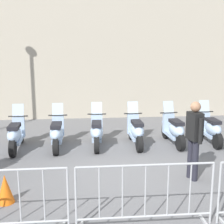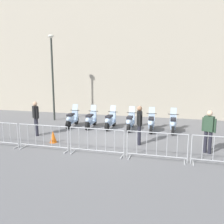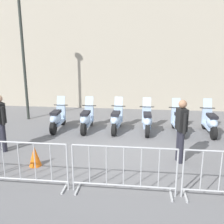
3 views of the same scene
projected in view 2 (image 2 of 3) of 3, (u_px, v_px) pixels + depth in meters
The scene contains 16 objects.
ground_plane at pixel (112, 138), 11.67m from camera, with size 120.00×120.00×0.00m, color slate.
building_facade at pixel (136, 43), 17.32m from camera, with size 28.00×2.40×10.32m, color #B2A893.
motorcycle_0 at pixel (72, 119), 13.92m from camera, with size 0.56×1.72×1.24m.
motorcycle_1 at pixel (91, 120), 13.67m from camera, with size 0.56×1.72×1.24m.
motorcycle_2 at pixel (110, 121), 13.45m from camera, with size 0.56×1.73×1.24m.
motorcycle_3 at pixel (130, 122), 13.16m from camera, with size 0.56×1.72×1.24m.
motorcycle_4 at pixel (151, 123), 12.88m from camera, with size 0.56×1.73×1.24m.
motorcycle_5 at pixel (173, 124), 12.65m from camera, with size 0.56×1.72×1.24m.
barrier_segment_1 at pixel (43, 138), 9.86m from camera, with size 2.21×0.46×1.07m.
barrier_segment_2 at pixel (97, 142), 9.29m from camera, with size 2.21×0.46×1.07m.
barrier_segment_3 at pixel (157, 147), 8.73m from camera, with size 2.21×0.46×1.07m.
street_lamp at pixel (52, 69), 15.22m from camera, with size 0.36×0.36×5.43m.
officer_near_row_end at pixel (139, 123), 10.54m from camera, with size 0.29×0.54×1.73m.
officer_mid_plaza at pixel (36, 116), 11.96m from camera, with size 0.43×0.40×1.73m.
officer_by_barriers at pixel (209, 129), 9.42m from camera, with size 0.50×0.36×1.73m.
traffic_cone at pixel (53, 137), 10.91m from camera, with size 0.32×0.32×0.55m, color orange.
Camera 2 is at (2.69, -10.94, 3.31)m, focal length 38.47 mm.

